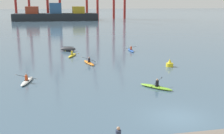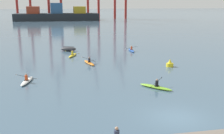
# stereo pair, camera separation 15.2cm
# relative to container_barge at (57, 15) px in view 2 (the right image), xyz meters

# --- Properties ---
(ground_plane) EXTENTS (800.00, 800.00, 0.00)m
(ground_plane) POSITION_rel_container_barge_xyz_m (8.32, -115.47, -2.53)
(ground_plane) COLOR #425B70
(container_barge) EXTENTS (38.61, 10.89, 8.06)m
(container_barge) POSITION_rel_container_barge_xyz_m (0.00, 0.00, 0.00)
(container_barge) COLOR #1E2328
(container_barge) RESTS_ON ground
(capsized_dinghy) EXTENTS (2.81, 1.81, 0.76)m
(capsized_dinghy) POSITION_rel_container_barge_xyz_m (1.97, -86.35, -2.18)
(capsized_dinghy) COLOR #38383D
(capsized_dinghy) RESTS_ON ground
(channel_buoy) EXTENTS (0.90, 0.90, 1.00)m
(channel_buoy) POSITION_rel_container_barge_xyz_m (14.13, -100.54, -2.17)
(channel_buoy) COLOR yellow
(channel_buoy) RESTS_ON ground
(kayak_white) EXTENTS (2.21, 3.45, 0.95)m
(kayak_white) POSITION_rel_container_barge_xyz_m (-2.94, -104.35, -2.36)
(kayak_white) COLOR silver
(kayak_white) RESTS_ON ground
(kayak_orange) EXTENTS (2.11, 3.45, 1.08)m
(kayak_orange) POSITION_rel_container_barge_xyz_m (4.26, -96.93, -2.36)
(kayak_orange) COLOR orange
(kayak_orange) RESTS_ON ground
(kayak_lime) EXTENTS (2.69, 2.95, 0.95)m
(kayak_lime) POSITION_rel_container_barge_xyz_m (9.25, -108.77, -2.36)
(kayak_lime) COLOR #7ABC2D
(kayak_lime) RESTS_ON ground
(kayak_blue) EXTENTS (2.26, 3.42, 0.95)m
(kayak_blue) POSITION_rel_container_barge_xyz_m (12.34, -88.50, -2.36)
(kayak_blue) COLOR #2856B2
(kayak_blue) RESTS_ON ground
(kayak_yellow) EXTENTS (2.15, 3.40, 0.95)m
(kayak_yellow) POSITION_rel_container_barge_xyz_m (2.38, -91.12, -2.36)
(kayak_yellow) COLOR yellow
(kayak_yellow) RESTS_ON ground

